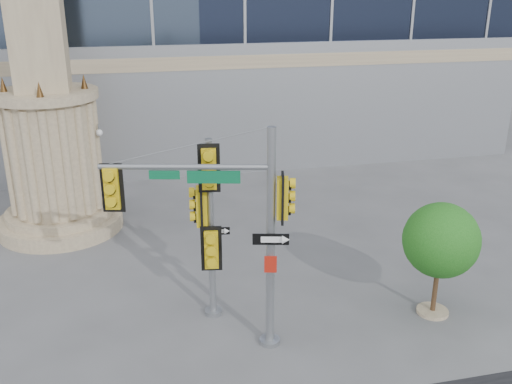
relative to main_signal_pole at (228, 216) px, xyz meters
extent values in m
plane|color=#545456|center=(1.28, -0.59, -3.44)|extent=(120.00, 120.00, 0.00)
cylinder|color=gray|center=(-4.72, 8.41, -3.19)|extent=(4.40, 4.40, 0.50)
cylinder|color=gray|center=(-4.72, 8.41, -2.79)|extent=(3.80, 3.80, 0.30)
cylinder|color=gray|center=(-4.72, 8.41, -0.64)|extent=(3.00, 3.00, 4.00)
cylinder|color=gray|center=(-4.72, 8.41, 1.51)|extent=(3.50, 3.50, 0.30)
cone|color=#472D14|center=(-3.42, 8.41, 1.91)|extent=(0.24, 0.24, 0.50)
cone|color=#472D14|center=(-6.02, 8.41, 1.91)|extent=(0.24, 0.24, 0.50)
cylinder|color=slate|center=(0.97, -0.24, -3.39)|extent=(0.52, 0.52, 0.11)
cylinder|color=slate|center=(0.97, -0.24, -0.66)|extent=(0.20, 0.20, 5.56)
cylinder|color=slate|center=(-0.91, 0.23, 1.19)|extent=(3.81, 1.05, 0.13)
cube|color=#0B6038|center=(-0.29, 0.05, 0.96)|extent=(1.18, 0.32, 0.30)
cube|color=gold|center=(-2.53, 0.62, 0.68)|extent=(0.56, 0.37, 1.16)
cube|color=gold|center=(1.23, -0.30, 0.45)|extent=(0.37, 0.56, 1.16)
cube|color=black|center=(0.94, -0.36, -0.53)|extent=(0.83, 0.23, 0.28)
cube|color=#B41D10|center=(0.94, -0.36, -1.17)|extent=(0.29, 0.10, 0.43)
cylinder|color=slate|center=(-0.19, 1.41, -3.38)|extent=(0.47, 0.47, 0.12)
cylinder|color=slate|center=(-0.19, 1.41, -0.97)|extent=(0.18, 0.18, 4.94)
cube|color=gold|center=(-0.23, 1.20, 0.80)|extent=(0.58, 0.36, 1.23)
cube|color=gold|center=(-0.41, 1.45, -0.28)|extent=(0.36, 0.58, 1.23)
cube|color=gold|center=(-0.23, 1.20, -1.37)|extent=(0.58, 0.36, 1.23)
cube|color=black|center=(-0.04, 1.26, -0.92)|extent=(0.61, 0.13, 0.20)
cylinder|color=gray|center=(5.67, 0.09, -3.40)|extent=(0.86, 0.86, 0.10)
cylinder|color=#382314|center=(5.67, 0.09, -2.59)|extent=(0.13, 0.13, 1.71)
sphere|color=#1A5C15|center=(5.67, 0.09, -1.25)|extent=(2.00, 2.00, 2.00)
sphere|color=#1A5C15|center=(6.10, 0.33, -1.54)|extent=(1.24, 1.24, 1.24)
sphere|color=#1A5C15|center=(5.34, -0.14, -1.49)|extent=(1.05, 1.05, 1.05)
camera|label=1|loc=(-2.11, -12.00, 5.05)|focal=40.00mm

